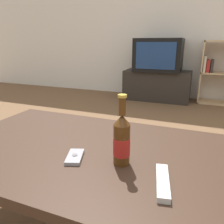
# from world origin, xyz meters

# --- Properties ---
(back_wall) EXTENTS (8.00, 0.05, 2.60)m
(back_wall) POSITION_xyz_m (0.00, 3.02, 1.30)
(back_wall) COLOR silver
(back_wall) RESTS_ON ground_plane
(coffee_table) EXTENTS (1.26, 0.76, 0.44)m
(coffee_table) POSITION_xyz_m (0.00, 0.00, 0.38)
(coffee_table) COLOR #332116
(coffee_table) RESTS_ON ground_plane
(tv_stand) EXTENTS (1.02, 0.46, 0.46)m
(tv_stand) POSITION_xyz_m (-0.15, 2.72, 0.23)
(tv_stand) COLOR #28231E
(tv_stand) RESTS_ON ground_plane
(television) EXTENTS (0.69, 0.58, 0.48)m
(television) POSITION_xyz_m (-0.15, 2.71, 0.70)
(television) COLOR black
(television) RESTS_ON tv_stand
(bookshelf) EXTENTS (0.48, 0.30, 0.91)m
(bookshelf) POSITION_xyz_m (0.68, 2.81, 0.48)
(bookshelf) COLOR tan
(bookshelf) RESTS_ON ground_plane
(beer_bottle) EXTENTS (0.06, 0.06, 0.27)m
(beer_bottle) POSITION_xyz_m (0.20, -0.07, 0.54)
(beer_bottle) COLOR #47280F
(beer_bottle) RESTS_ON coffee_table
(cell_phone) EXTENTS (0.09, 0.13, 0.02)m
(cell_phone) POSITION_xyz_m (0.02, -0.10, 0.44)
(cell_phone) COLOR gray
(cell_phone) RESTS_ON coffee_table
(remote_control) EXTENTS (0.08, 0.19, 0.02)m
(remote_control) POSITION_xyz_m (0.37, -0.14, 0.45)
(remote_control) COLOR beige
(remote_control) RESTS_ON coffee_table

